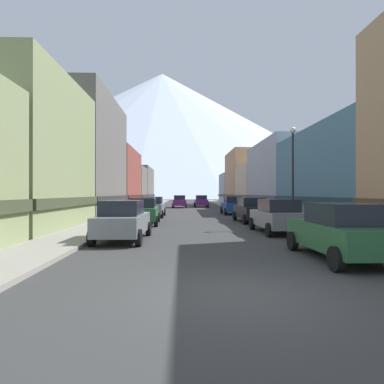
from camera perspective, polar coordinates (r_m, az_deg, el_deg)
name	(u,v)px	position (r m, az deg, el deg)	size (l,w,h in m)	color
ground_plane	(240,295)	(7.13, 8.32, -17.26)	(400.00, 400.00, 0.00)	#373737
sidewalk_left	(143,209)	(42.07, -8.60, -2.94)	(2.50, 100.00, 0.15)	gray
sidewalk_right	(241,209)	(42.42, 8.44, -2.92)	(2.50, 100.00, 0.15)	gray
storefront_left_2	(61,159)	(32.77, -21.81, 5.37)	(10.14, 13.14, 10.88)	#66605B
storefront_left_3	(110,180)	(45.21, -14.06, 1.98)	(7.06, 12.98, 7.90)	brown
storefront_left_4	(119,187)	(56.03, -12.61, 0.86)	(8.94, 8.20, 6.49)	#66605B
storefront_left_5	(129,186)	(67.10, -10.92, 1.00)	(9.24, 13.27, 7.24)	#66605B
storefront_right_1	(372,178)	(26.85, 28.81, 2.22)	(10.16, 13.93, 6.67)	slate
storefront_right_2	(289,178)	(38.95, 16.58, 2.29)	(7.32, 13.65, 7.84)	#99A5B2
storefront_right_3	(269,187)	(50.63, 13.32, 0.91)	(9.11, 9.66, 6.36)	beige
storefront_right_4	(249,179)	(61.74, 9.96, 2.23)	(7.80, 12.99, 9.74)	tan
storefront_right_5	(235,189)	(73.73, 7.55, 0.59)	(6.56, 10.76, 6.44)	#99A5B2
car_left_0	(123,220)	(14.81, -11.89, -4.81)	(2.12, 4.43, 1.78)	slate
car_left_1	(143,211)	(22.18, -8.45, -3.28)	(2.19, 4.46, 1.78)	#265933
car_left_2	(153,207)	(28.97, -6.86, -2.55)	(2.09, 4.41, 1.78)	slate
car_right_0	(340,231)	(11.42, 24.36, -6.18)	(2.13, 4.43, 1.78)	#265933
car_right_1	(277,216)	(17.83, 14.60, -4.03)	(2.19, 4.46, 1.78)	slate
car_right_2	(252,210)	(23.98, 10.33, -3.04)	(2.22, 4.47, 1.78)	black
car_right_3	(233,205)	(32.66, 7.11, -2.29)	(2.09, 4.41, 1.78)	#19478C
car_driving_0	(201,201)	(49.05, 1.59, -1.59)	(2.06, 4.40, 1.78)	#591E72
car_driving_1	(180,201)	(47.58, -2.17, -1.63)	(2.06, 4.40, 1.78)	#591E72
trash_bin_right	(355,226)	(16.06, 26.43, -5.35)	(0.59, 0.59, 0.98)	#4C5156
potted_plant_0	(345,224)	(18.28, 25.04, -5.12)	(0.51, 0.51, 0.76)	gray
pedestrian_0	(256,205)	(33.79, 11.05, -2.27)	(0.36, 0.36, 1.56)	#333338
streetlamp_right	(293,161)	(20.37, 17.12, 5.15)	(0.36, 0.36, 5.86)	black
mountain_backdrop	(162,135)	(271.43, -5.23, 9.89)	(318.92, 318.92, 99.21)	silver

